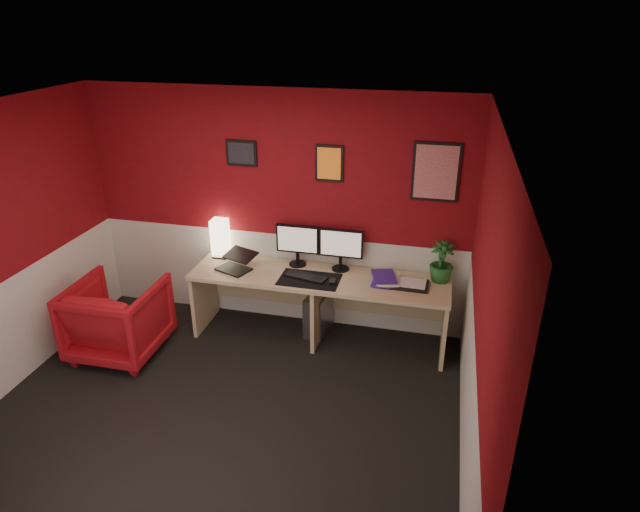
{
  "coord_description": "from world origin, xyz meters",
  "views": [
    {
      "loc": [
        1.67,
        -3.3,
        3.19
      ],
      "look_at": [
        0.6,
        1.21,
        1.05
      ],
      "focal_mm": 30.47,
      "sensor_mm": 36.0,
      "label": 1
    }
  ],
  "objects_px": {
    "shoji_lamp": "(220,239)",
    "zen_tray": "(410,285)",
    "potted_plant": "(442,262)",
    "laptop": "(233,260)",
    "pc_tower": "(319,312)",
    "desk": "(319,308)",
    "monitor_left": "(297,239)",
    "monitor_right": "(341,243)",
    "armchair": "(118,318)"
  },
  "relations": [
    {
      "from": "desk",
      "to": "monitor_left",
      "type": "height_order",
      "value": "monitor_left"
    },
    {
      "from": "laptop",
      "to": "monitor_left",
      "type": "distance_m",
      "value": 0.69
    },
    {
      "from": "monitor_left",
      "to": "armchair",
      "type": "bearing_deg",
      "value": -150.84
    },
    {
      "from": "monitor_right",
      "to": "potted_plant",
      "type": "height_order",
      "value": "monitor_right"
    },
    {
      "from": "zen_tray",
      "to": "potted_plant",
      "type": "distance_m",
      "value": 0.38
    },
    {
      "from": "zen_tray",
      "to": "monitor_right",
      "type": "bearing_deg",
      "value": 164.22
    },
    {
      "from": "laptop",
      "to": "pc_tower",
      "type": "height_order",
      "value": "laptop"
    },
    {
      "from": "potted_plant",
      "to": "pc_tower",
      "type": "height_order",
      "value": "potted_plant"
    },
    {
      "from": "desk",
      "to": "shoji_lamp",
      "type": "relative_size",
      "value": 6.5
    },
    {
      "from": "potted_plant",
      "to": "pc_tower",
      "type": "bearing_deg",
      "value": -178.46
    },
    {
      "from": "zen_tray",
      "to": "armchair",
      "type": "height_order",
      "value": "armchair"
    },
    {
      "from": "shoji_lamp",
      "to": "armchair",
      "type": "height_order",
      "value": "shoji_lamp"
    },
    {
      "from": "shoji_lamp",
      "to": "monitor_right",
      "type": "bearing_deg",
      "value": -0.97
    },
    {
      "from": "desk",
      "to": "laptop",
      "type": "xyz_separation_m",
      "value": [
        -0.88,
        -0.06,
        0.47
      ]
    },
    {
      "from": "laptop",
      "to": "monitor_right",
      "type": "distance_m",
      "value": 1.11
    },
    {
      "from": "potted_plant",
      "to": "armchair",
      "type": "xyz_separation_m",
      "value": [
        -3.06,
        -0.86,
        -0.55
      ]
    },
    {
      "from": "desk",
      "to": "armchair",
      "type": "height_order",
      "value": "armchair"
    },
    {
      "from": "shoji_lamp",
      "to": "potted_plant",
      "type": "height_order",
      "value": "potted_plant"
    },
    {
      "from": "shoji_lamp",
      "to": "monitor_right",
      "type": "height_order",
      "value": "monitor_right"
    },
    {
      "from": "desk",
      "to": "zen_tray",
      "type": "relative_size",
      "value": 7.43
    },
    {
      "from": "desk",
      "to": "zen_tray",
      "type": "xyz_separation_m",
      "value": [
        0.9,
        0.0,
        0.38
      ]
    },
    {
      "from": "monitor_right",
      "to": "pc_tower",
      "type": "height_order",
      "value": "monitor_right"
    },
    {
      "from": "shoji_lamp",
      "to": "zen_tray",
      "type": "height_order",
      "value": "shoji_lamp"
    },
    {
      "from": "monitor_left",
      "to": "shoji_lamp",
      "type": "bearing_deg",
      "value": 178.86
    },
    {
      "from": "pc_tower",
      "to": "armchair",
      "type": "relative_size",
      "value": 0.53
    },
    {
      "from": "laptop",
      "to": "potted_plant",
      "type": "distance_m",
      "value": 2.08
    },
    {
      "from": "armchair",
      "to": "laptop",
      "type": "bearing_deg",
      "value": -148.75
    },
    {
      "from": "laptop",
      "to": "armchair",
      "type": "xyz_separation_m",
      "value": [
        -1.0,
        -0.62,
        -0.46
      ]
    },
    {
      "from": "desk",
      "to": "shoji_lamp",
      "type": "height_order",
      "value": "shoji_lamp"
    },
    {
      "from": "monitor_left",
      "to": "monitor_right",
      "type": "relative_size",
      "value": 1.0
    },
    {
      "from": "zen_tray",
      "to": "shoji_lamp",
      "type": "bearing_deg",
      "value": 173.65
    },
    {
      "from": "zen_tray",
      "to": "pc_tower",
      "type": "relative_size",
      "value": 0.78
    },
    {
      "from": "shoji_lamp",
      "to": "desk",
      "type": "bearing_deg",
      "value": -11.36
    },
    {
      "from": "shoji_lamp",
      "to": "monitor_right",
      "type": "distance_m",
      "value": 1.32
    },
    {
      "from": "laptop",
      "to": "armchair",
      "type": "distance_m",
      "value": 1.26
    },
    {
      "from": "monitor_left",
      "to": "monitor_right",
      "type": "xyz_separation_m",
      "value": [
        0.46,
        -0.01,
        0.0
      ]
    },
    {
      "from": "shoji_lamp",
      "to": "monitor_left",
      "type": "height_order",
      "value": "monitor_left"
    },
    {
      "from": "laptop",
      "to": "pc_tower",
      "type": "xyz_separation_m",
      "value": [
        0.85,
        0.21,
        -0.61
      ]
    },
    {
      "from": "zen_tray",
      "to": "armchair",
      "type": "relative_size",
      "value": 0.42
    },
    {
      "from": "laptop",
      "to": "monitor_right",
      "type": "relative_size",
      "value": 0.57
    },
    {
      "from": "potted_plant",
      "to": "armchair",
      "type": "distance_m",
      "value": 3.23
    },
    {
      "from": "monitor_right",
      "to": "armchair",
      "type": "height_order",
      "value": "monitor_right"
    },
    {
      "from": "laptop",
      "to": "pc_tower",
      "type": "relative_size",
      "value": 0.73
    },
    {
      "from": "shoji_lamp",
      "to": "monitor_right",
      "type": "xyz_separation_m",
      "value": [
        1.31,
        -0.02,
        0.09
      ]
    },
    {
      "from": "monitor_right",
      "to": "monitor_left",
      "type": "bearing_deg",
      "value": 179.36
    },
    {
      "from": "shoji_lamp",
      "to": "potted_plant",
      "type": "xyz_separation_m",
      "value": [
        2.32,
        -0.05,
        0.01
      ]
    },
    {
      "from": "monitor_left",
      "to": "monitor_right",
      "type": "bearing_deg",
      "value": -0.64
    },
    {
      "from": "monitor_left",
      "to": "armchair",
      "type": "relative_size",
      "value": 0.69
    },
    {
      "from": "shoji_lamp",
      "to": "potted_plant",
      "type": "relative_size",
      "value": 0.97
    },
    {
      "from": "desk",
      "to": "armchair",
      "type": "xyz_separation_m",
      "value": [
        -1.88,
        -0.68,
        0.02
      ]
    }
  ]
}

